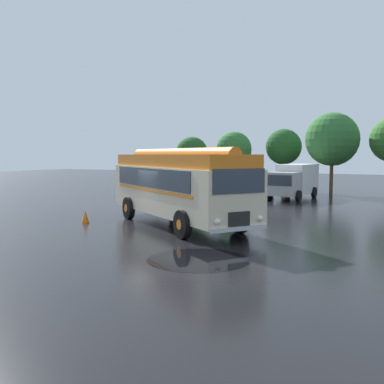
{
  "coord_description": "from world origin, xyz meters",
  "views": [
    {
      "loc": [
        10.38,
        -17.62,
        3.21
      ],
      "look_at": [
        0.81,
        1.77,
        1.4
      ],
      "focal_mm": 42.0,
      "sensor_mm": 36.0,
      "label": 1
    }
  ],
  "objects_px": {
    "car_mid_left": "(255,186)",
    "car_near_left": "(223,185)",
    "box_van": "(294,180)",
    "traffic_cone": "(85,217)",
    "vintage_bus": "(177,184)"
  },
  "relations": [
    {
      "from": "vintage_bus",
      "to": "car_mid_left",
      "type": "bearing_deg",
      "value": 94.23
    },
    {
      "from": "vintage_bus",
      "to": "traffic_cone",
      "type": "relative_size",
      "value": 17.46
    },
    {
      "from": "car_near_left",
      "to": "car_mid_left",
      "type": "relative_size",
      "value": 1.02
    },
    {
      "from": "car_mid_left",
      "to": "car_near_left",
      "type": "bearing_deg",
      "value": 176.1
    },
    {
      "from": "box_van",
      "to": "traffic_cone",
      "type": "relative_size",
      "value": 10.75
    },
    {
      "from": "vintage_bus",
      "to": "box_van",
      "type": "relative_size",
      "value": 1.62
    },
    {
      "from": "car_near_left",
      "to": "traffic_cone",
      "type": "height_order",
      "value": "car_near_left"
    },
    {
      "from": "car_near_left",
      "to": "vintage_bus",
      "type": "bearing_deg",
      "value": -75.57
    },
    {
      "from": "vintage_bus",
      "to": "car_mid_left",
      "type": "distance_m",
      "value": 14.54
    },
    {
      "from": "car_near_left",
      "to": "car_mid_left",
      "type": "xyz_separation_m",
      "value": [
        2.7,
        -0.18,
        0.0
      ]
    },
    {
      "from": "box_van",
      "to": "traffic_cone",
      "type": "xyz_separation_m",
      "value": [
        -6.13,
        -15.84,
        -1.09
      ]
    },
    {
      "from": "vintage_bus",
      "to": "car_near_left",
      "type": "height_order",
      "value": "vintage_bus"
    },
    {
      "from": "vintage_bus",
      "to": "car_near_left",
      "type": "bearing_deg",
      "value": 104.43
    },
    {
      "from": "car_mid_left",
      "to": "traffic_cone",
      "type": "distance_m",
      "value": 16.03
    },
    {
      "from": "box_van",
      "to": "traffic_cone",
      "type": "height_order",
      "value": "box_van"
    }
  ]
}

